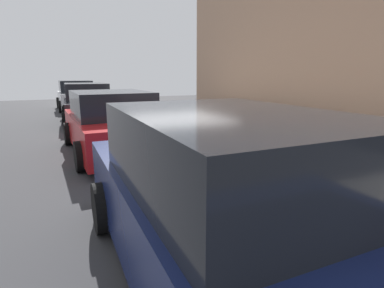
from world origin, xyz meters
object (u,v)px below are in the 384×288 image
object	(u,v)px
parked_car_red_1	(112,124)
parked_car_white_3	(76,96)
suitcase_olive_9	(191,125)
suitcase_silver_1	(290,162)
parked_car_charcoal_2	(87,104)
suitcase_silver_8	(198,131)
fire_hydrant	(177,120)
suitcase_maroon_3	(254,153)
suitcase_black_6	(215,137)
bollard_post	(165,118)
suitcase_teal_4	(239,142)
suitcase_olive_2	(272,159)
suitcase_red_0	(316,170)
parked_car_navy_0	(227,207)
suitcase_red_7	(207,131)
suitcase_navy_5	(223,142)

from	to	relation	value
parked_car_red_1	parked_car_white_3	distance (m)	10.90
suitcase_olive_9	parked_car_white_3	xyz separation A→B (m)	(10.68, 2.32, 0.26)
suitcase_silver_1	parked_car_charcoal_2	bearing A→B (deg)	12.83
suitcase_silver_8	fire_hydrant	distance (m)	1.43
suitcase_maroon_3	suitcase_black_6	world-z (taller)	suitcase_black_6
suitcase_black_6	suitcase_silver_8	xyz separation A→B (m)	(1.01, -0.02, -0.02)
suitcase_black_6	bollard_post	xyz separation A→B (m)	(3.10, 0.20, 0.10)
suitcase_maroon_3	suitcase_silver_8	xyz separation A→B (m)	(2.65, -0.05, -0.01)
suitcase_silver_8	suitcase_olive_9	size ratio (longest dim) A/B	0.56
suitcase_teal_4	suitcase_silver_8	bearing A→B (deg)	-0.70
suitcase_olive_2	suitcase_teal_4	bearing A→B (deg)	-1.24
suitcase_black_6	parked_car_charcoal_2	xyz separation A→B (m)	(6.76, 2.29, 0.33)
suitcase_red_0	suitcase_silver_8	size ratio (longest dim) A/B	1.44
suitcase_olive_2	bollard_post	bearing A→B (deg)	1.84
suitcase_silver_8	fire_hydrant	world-z (taller)	fire_hydrant
suitcase_silver_1	parked_car_navy_0	xyz separation A→B (m)	(-1.53, 2.17, 0.24)
parked_car_navy_0	suitcase_red_7	bearing A→B (deg)	-25.75
suitcase_silver_1	suitcase_olive_2	xyz separation A→B (m)	(0.55, -0.09, -0.11)
bollard_post	parked_car_navy_0	size ratio (longest dim) A/B	0.16
suitcase_teal_4	bollard_post	world-z (taller)	suitcase_teal_4
suitcase_olive_2	suitcase_navy_5	distance (m)	1.68
parked_car_navy_0	suitcase_maroon_3	bearing A→B (deg)	-40.44
suitcase_silver_1	suitcase_navy_5	distance (m)	2.24
suitcase_teal_4	suitcase_red_7	world-z (taller)	suitcase_teal_4
parked_car_red_1	suitcase_red_7	bearing A→B (deg)	-108.18
suitcase_teal_4	fire_hydrant	bearing A→B (deg)	0.73
suitcase_maroon_3	suitcase_olive_9	size ratio (longest dim) A/B	0.59
suitcase_red_0	suitcase_navy_5	distance (m)	2.75
parked_car_red_1	parked_car_charcoal_2	world-z (taller)	parked_car_charcoal_2
suitcase_silver_1	suitcase_red_0	bearing A→B (deg)	-175.91
suitcase_silver_1	parked_car_white_3	bearing A→B (deg)	8.27
suitcase_maroon_3	suitcase_silver_1	bearing A→B (deg)	175.17
suitcase_red_0	suitcase_black_6	distance (m)	3.28
fire_hydrant	parked_car_charcoal_2	xyz separation A→B (m)	(4.34, 2.24, 0.22)
suitcase_navy_5	bollard_post	world-z (taller)	bollard_post
suitcase_navy_5	suitcase_olive_2	bearing A→B (deg)	-177.75
suitcase_olive_9	bollard_post	xyz separation A→B (m)	(1.61, 0.23, 0.02)
suitcase_silver_1	parked_car_charcoal_2	xyz separation A→B (m)	(9.53, 2.17, 0.23)
suitcase_black_6	fire_hydrant	xyz separation A→B (m)	(2.43, 0.05, 0.12)
suitcase_black_6	suitcase_red_7	bearing A→B (deg)	-3.37
suitcase_silver_1	suitcase_olive_2	distance (m)	0.57
suitcase_black_6	parked_car_red_1	xyz separation A→B (m)	(1.28, 2.29, 0.31)
suitcase_black_6	suitcase_silver_1	bearing A→B (deg)	177.51
suitcase_olive_2	bollard_post	world-z (taller)	bollard_post
parked_car_white_3	suitcase_olive_2	bearing A→B (deg)	-171.07
suitcase_navy_5	suitcase_olive_9	xyz separation A→B (m)	(2.03, -0.12, 0.10)
suitcase_maroon_3	suitcase_silver_8	distance (m)	2.65
suitcase_black_6	fire_hydrant	world-z (taller)	suitcase_black_6
suitcase_silver_1	suitcase_maroon_3	size ratio (longest dim) A/B	1.74
suitcase_silver_8	suitcase_olive_2	bearing A→B (deg)	179.11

